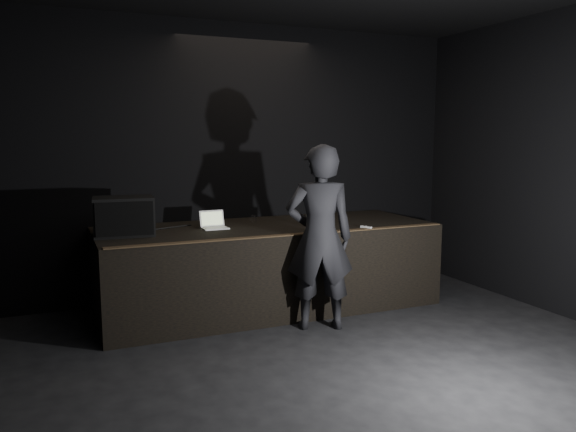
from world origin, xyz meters
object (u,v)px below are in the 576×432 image
(stage_riser, at_px, (268,266))
(person, at_px, (320,238))
(beer_can, at_px, (309,223))
(laptop, at_px, (214,224))
(stage_monitor, at_px, (124,216))

(stage_riser, distance_m, person, 1.09)
(beer_can, bearing_deg, laptop, 148.32)
(person, bearing_deg, laptop, -31.65)
(stage_monitor, bearing_deg, laptop, 9.81)
(stage_riser, xyz_separation_m, person, (0.23, -0.95, 0.49))
(stage_riser, xyz_separation_m, beer_can, (0.31, -0.52, 0.59))
(person, bearing_deg, stage_monitor, -8.45)
(person, bearing_deg, stage_riser, -58.73)
(stage_monitor, height_order, laptop, stage_monitor)
(laptop, relative_size, person, 0.15)
(stage_riser, relative_size, stage_monitor, 6.02)
(stage_riser, height_order, person, person)
(stage_riser, bearing_deg, laptop, 173.68)
(stage_riser, xyz_separation_m, laptop, (-0.65, 0.07, 0.55))
(stage_riser, distance_m, laptop, 0.85)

